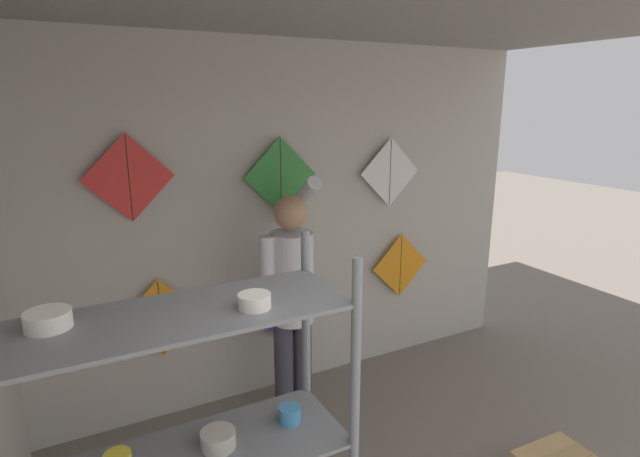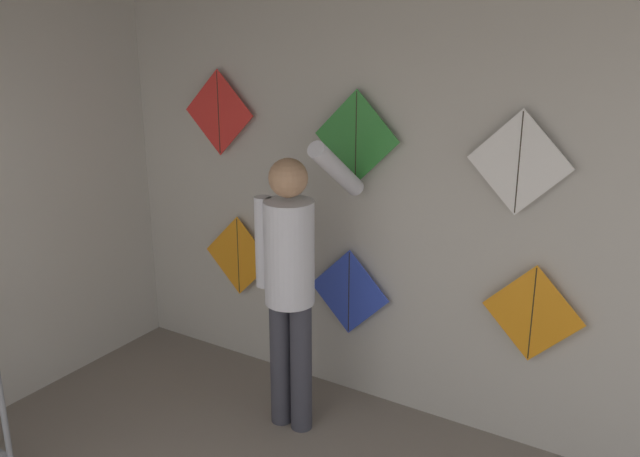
{
  "view_description": "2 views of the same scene",
  "coord_description": "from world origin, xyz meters",
  "px_view_note": "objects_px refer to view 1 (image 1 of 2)",
  "views": [
    {
      "loc": [
        -1.52,
        -0.05,
        2.35
      ],
      "look_at": [
        0.18,
        3.18,
        1.41
      ],
      "focal_mm": 28.0,
      "sensor_mm": 36.0,
      "label": 1
    },
    {
      "loc": [
        2.08,
        -0.36,
        2.61
      ],
      "look_at": [
        -0.14,
        3.18,
        1.25
      ],
      "focal_mm": 40.0,
      "sensor_mm": 36.0,
      "label": 2
    }
  ],
  "objects_px": {
    "kite_3": "(129,178)",
    "kite_5": "(390,172)",
    "shopkeeper": "(291,294)",
    "kite_0": "(161,318)",
    "kite_2": "(400,265)",
    "kite_4": "(281,176)",
    "kite_1": "(279,304)"
  },
  "relations": [
    {
      "from": "kite_2",
      "to": "kite_3",
      "type": "distance_m",
      "value": 2.45
    },
    {
      "from": "kite_2",
      "to": "kite_4",
      "type": "xyz_separation_m",
      "value": [
        -1.17,
        0.0,
        0.9
      ]
    },
    {
      "from": "kite_0",
      "to": "kite_5",
      "type": "distance_m",
      "value": 2.18
    },
    {
      "from": "kite_0",
      "to": "kite_4",
      "type": "height_order",
      "value": "kite_4"
    },
    {
      "from": "kite_0",
      "to": "kite_3",
      "type": "bearing_deg",
      "value": 180.0
    },
    {
      "from": "kite_3",
      "to": "kite_2",
      "type": "bearing_deg",
      "value": 0.0
    },
    {
      "from": "shopkeeper",
      "to": "kite_4",
      "type": "height_order",
      "value": "kite_4"
    },
    {
      "from": "kite_3",
      "to": "kite_5",
      "type": "relative_size",
      "value": 1.0
    },
    {
      "from": "kite_1",
      "to": "kite_5",
      "type": "distance_m",
      "value": 1.45
    },
    {
      "from": "kite_4",
      "to": "kite_1",
      "type": "bearing_deg",
      "value": 180.0
    },
    {
      "from": "kite_1",
      "to": "kite_5",
      "type": "height_order",
      "value": "kite_5"
    },
    {
      "from": "kite_2",
      "to": "kite_5",
      "type": "xyz_separation_m",
      "value": [
        -0.15,
        0.0,
        0.86
      ]
    },
    {
      "from": "kite_2",
      "to": "kite_1",
      "type": "bearing_deg",
      "value": 180.0
    },
    {
      "from": "kite_3",
      "to": "kite_4",
      "type": "distance_m",
      "value": 1.09
    },
    {
      "from": "kite_2",
      "to": "kite_5",
      "type": "distance_m",
      "value": 0.87
    },
    {
      "from": "shopkeeper",
      "to": "kite_4",
      "type": "bearing_deg",
      "value": 71.25
    },
    {
      "from": "kite_4",
      "to": "kite_5",
      "type": "distance_m",
      "value": 1.02
    },
    {
      "from": "kite_0",
      "to": "kite_5",
      "type": "xyz_separation_m",
      "value": [
        1.98,
        0.0,
        0.93
      ]
    },
    {
      "from": "kite_2",
      "to": "kite_3",
      "type": "bearing_deg",
      "value": 180.0
    },
    {
      "from": "shopkeeper",
      "to": "kite_5",
      "type": "bearing_deg",
      "value": 21.5
    },
    {
      "from": "kite_2",
      "to": "kite_4",
      "type": "height_order",
      "value": "kite_4"
    },
    {
      "from": "kite_1",
      "to": "kite_2",
      "type": "bearing_deg",
      "value": 0.0
    },
    {
      "from": "kite_3",
      "to": "kite_4",
      "type": "relative_size",
      "value": 1.0
    },
    {
      "from": "kite_2",
      "to": "kite_3",
      "type": "relative_size",
      "value": 1.0
    },
    {
      "from": "shopkeeper",
      "to": "kite_3",
      "type": "distance_m",
      "value": 1.33
    },
    {
      "from": "kite_2",
      "to": "shopkeeper",
      "type": "bearing_deg",
      "value": -159.06
    },
    {
      "from": "kite_5",
      "to": "kite_2",
      "type": "bearing_deg",
      "value": 0.0
    },
    {
      "from": "kite_0",
      "to": "kite_3",
      "type": "xyz_separation_m",
      "value": [
        -0.12,
        0.0,
        1.03
      ]
    },
    {
      "from": "shopkeeper",
      "to": "kite_2",
      "type": "relative_size",
      "value": 3.13
    },
    {
      "from": "kite_2",
      "to": "kite_4",
      "type": "distance_m",
      "value": 1.47
    },
    {
      "from": "shopkeeper",
      "to": "kite_0",
      "type": "relative_size",
      "value": 3.13
    },
    {
      "from": "kite_0",
      "to": "kite_4",
      "type": "distance_m",
      "value": 1.36
    }
  ]
}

